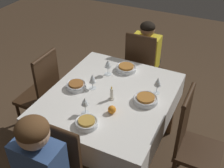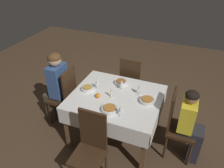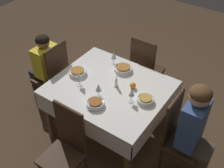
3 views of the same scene
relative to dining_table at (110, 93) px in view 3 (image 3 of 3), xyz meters
The scene contains 18 objects.
ground_plane 0.64m from the dining_table, ahead, with size 8.00×8.00×0.00m, color #4C3826.
dining_table is the anchor object (origin of this frame).
chair_east 0.84m from the dining_table, ahead, with size 0.36×0.36×0.98m.
chair_west 0.84m from the dining_table, behind, with size 0.36×0.36×0.98m.
chair_south 0.76m from the dining_table, 88.38° to the right, with size 0.36×0.36×0.98m.
chair_north 0.76m from the dining_table, 88.26° to the left, with size 0.36×0.36×0.98m.
person_adult_denim 0.98m from the dining_table, ahead, with size 0.34×0.30×1.20m.
person_child_yellow 1.00m from the dining_table, behind, with size 0.33×0.30×1.05m.
bowl_east 0.44m from the dining_table, ahead, with size 0.17×0.17×0.06m.
wine_glass_east 0.37m from the dining_table, 12.40° to the right, with size 0.06×0.06×0.15m.
bowl_west 0.43m from the dining_table, behind, with size 0.20×0.20×0.06m.
wine_glass_west 0.38m from the dining_table, 150.09° to the right, with size 0.07×0.07×0.16m.
bowl_south 0.34m from the dining_table, 81.14° to the right, with size 0.18×0.18×0.06m.
wine_glass_south 0.26m from the dining_table, 93.88° to the right, with size 0.06×0.06×0.15m.
bowl_north 0.34m from the dining_table, 95.83° to the left, with size 0.21×0.21×0.06m.
wine_glass_north 0.45m from the dining_table, 118.38° to the left, with size 0.06×0.06×0.16m.
candle_centerpiece 0.16m from the dining_table, 36.10° to the left, with size 0.05×0.05×0.13m.
orange_fruit 0.27m from the dining_table, 29.31° to the left, with size 0.07×0.07×0.07m, color orange.
Camera 3 is at (1.30, -1.84, 2.68)m, focal length 45.00 mm.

